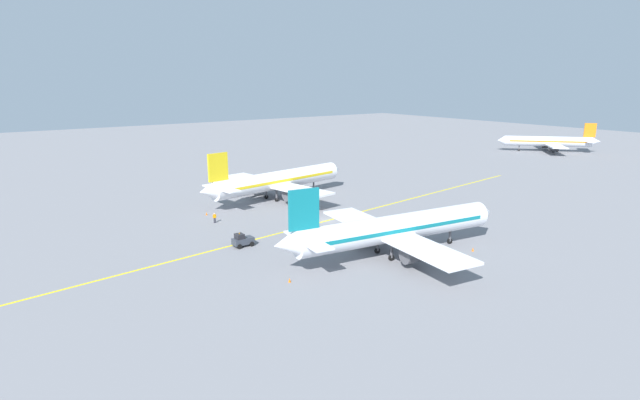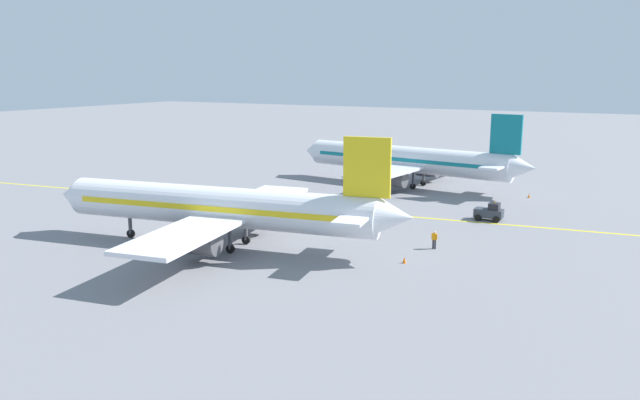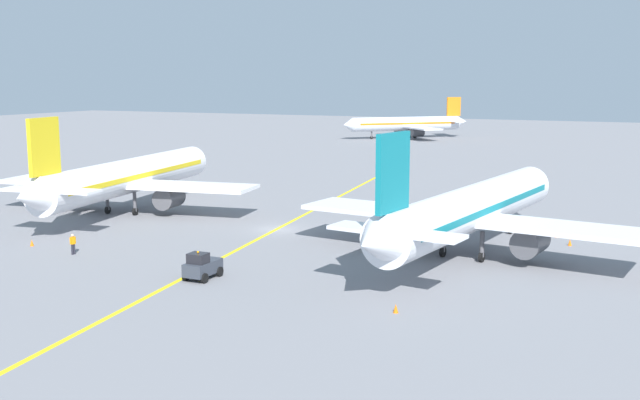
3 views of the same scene
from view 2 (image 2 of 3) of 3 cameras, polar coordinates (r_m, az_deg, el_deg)
name	(u,v)px [view 2 (image 2 of 3)]	position (r m, az deg, el deg)	size (l,w,h in m)	color
ground_plane	(329,210)	(72.65, 0.87, -0.92)	(400.00, 400.00, 0.00)	slate
apron_yellow_centreline	(329,210)	(72.65, 0.87, -0.92)	(0.40, 120.00, 0.01)	yellow
airplane_at_gate	(222,208)	(57.33, -8.95, -0.69)	(28.47, 35.48, 10.60)	white
airplane_adjacent_stand	(409,160)	(88.00, 8.12, 3.63)	(28.44, 35.52, 10.60)	silver
baggage_tug_dark	(490,212)	(69.90, 15.25, -1.09)	(1.77, 3.01, 2.11)	#333842
ground_crew_worker	(434,239)	(57.64, 10.41, -3.54)	(0.27, 0.57, 1.68)	#23232D
traffic_cone_near_nose	(359,174)	(97.16, 3.60, 2.43)	(0.32, 0.32, 0.55)	orange
traffic_cone_mid_apron	(404,260)	(53.20, 7.72, -5.45)	(0.32, 0.32, 0.55)	orange
traffic_cone_by_wingtip	(380,174)	(97.34, 5.52, 2.42)	(0.32, 0.32, 0.55)	orange
traffic_cone_far_edge	(529,196)	(84.09, 18.56, 0.39)	(0.32, 0.32, 0.55)	orange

